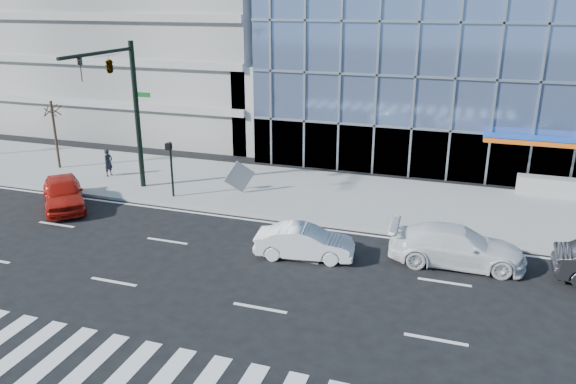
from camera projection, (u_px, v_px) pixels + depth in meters
name	position (u px, v px, depth m)	size (l,w,h in m)	color
ground	(295.00, 260.00, 23.21)	(160.00, 160.00, 0.00)	black
sidewalk	(340.00, 197.00, 30.35)	(120.00, 8.00, 0.15)	gray
parking_garage	(170.00, 0.00, 49.21)	(24.00, 24.00, 20.00)	gray
ramp_block	(293.00, 105.00, 40.14)	(6.00, 8.00, 6.00)	gray
traffic_signal	(118.00, 83.00, 28.58)	(1.14, 5.74, 8.00)	black
ped_signal_post	(171.00, 161.00, 29.49)	(0.30, 0.33, 3.00)	black
street_tree_near	(52.00, 110.00, 34.10)	(1.10, 1.10, 4.23)	#332319
white_suv	(457.00, 246.00, 22.65)	(2.19, 5.39, 1.57)	white
white_sedan	(305.00, 242.00, 23.26)	(1.43, 4.10, 1.35)	white
red_sedan	(63.00, 193.00, 28.74)	(1.90, 4.73, 1.61)	#B3170D
pedestrian	(108.00, 163.00, 33.41)	(0.60, 0.39, 1.63)	black
tilted_panel	(240.00, 177.00, 30.46)	(1.30, 0.06, 1.30)	gray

